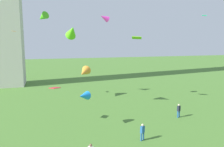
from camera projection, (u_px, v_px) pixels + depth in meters
person_0 at (142, 131)px, 21.78m from camera, size 0.50×0.44×1.68m
person_2 at (179, 110)px, 28.37m from camera, size 0.52×0.44×1.74m
kite_flying_0 at (55, 88)px, 25.47m from camera, size 1.36×1.37×0.17m
kite_flying_1 at (72, 31)px, 29.27m from camera, size 1.60×2.47×2.16m
kite_flying_2 at (14, 31)px, 34.37m from camera, size 0.70×0.91×0.17m
kite_flying_3 at (204, 15)px, 33.31m from camera, size 1.05×1.14×0.17m
kite_flying_4 at (84, 72)px, 36.99m from camera, size 2.64×2.91×2.00m
kite_flying_5 at (104, 18)px, 32.97m from camera, size 1.67×1.23×1.30m
kite_flying_6 at (84, 96)px, 24.07m from camera, size 1.71×1.68×1.11m
kite_flying_7 at (43, 17)px, 35.04m from camera, size 2.18×2.37×1.74m
kite_flying_8 at (137, 38)px, 33.03m from camera, size 1.64×1.42×0.46m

